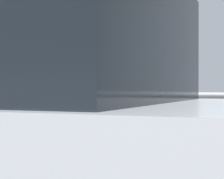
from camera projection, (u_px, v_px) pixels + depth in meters
parking_meter at (90, 83)px, 4.21m from camera, size 0.19×0.20×1.50m
pedestrian_at_meter at (158, 101)px, 4.00m from camera, size 0.61×0.66×1.66m
background_railing at (174, 112)px, 6.20m from camera, size 24.06×0.06×1.00m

